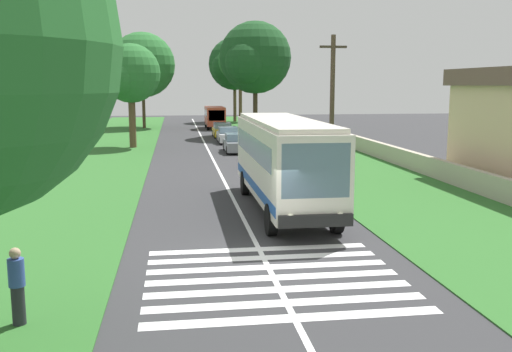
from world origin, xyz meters
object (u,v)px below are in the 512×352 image
object	(u,v)px
roadside_tree_right_2	(233,65)
roadside_tree_right_1	(239,61)
trailing_minibus_0	(215,115)
utility_pole	(332,107)
roadside_tree_left_1	(140,67)
coach_bus	(283,158)
trailing_car_2	(222,130)
trailing_car_1	(228,135)
pedestrian	(17,285)
roadside_tree_right_0	(253,60)
roadside_tree_left_0	(129,75)
trailing_car_0	(236,143)

from	to	relation	value
roadside_tree_right_2	roadside_tree_right_1	bearing A→B (deg)	177.85
roadside_tree_right_1	roadside_tree_right_2	size ratio (longest dim) A/B	0.93
trailing_minibus_0	utility_pole	xyz separation A→B (m)	(-38.17, -3.43, 2.41)
roadside_tree_left_1	roadside_tree_right_2	size ratio (longest dim) A/B	0.97
coach_bus	roadside_tree_right_1	size ratio (longest dim) A/B	1.05
trailing_minibus_0	roadside_tree_left_1	xyz separation A→B (m)	(1.83, 8.46, 5.58)
trailing_car_2	utility_pole	distance (m)	27.47
trailing_car_1	pedestrian	size ratio (longest dim) A/B	2.54
coach_bus	roadside_tree_right_0	world-z (taller)	roadside_tree_right_0
roadside_tree_left_0	pedestrian	bearing A→B (deg)	-179.73
trailing_minibus_0	pedestrian	distance (m)	55.29
trailing_minibus_0	pedestrian	size ratio (longest dim) A/B	3.55
trailing_car_2	trailing_minibus_0	xyz separation A→B (m)	(11.12, -0.04, 0.88)
roadside_tree_left_0	trailing_car_1	bearing A→B (deg)	-69.74
coach_bus	trailing_car_0	bearing A→B (deg)	-0.73
roadside_tree_left_1	utility_pole	world-z (taller)	roadside_tree_left_1
trailing_car_1	roadside_tree_left_1	bearing A→B (deg)	24.75
trailing_minibus_0	roadside_tree_right_0	world-z (taller)	roadside_tree_right_0
trailing_car_0	pedestrian	distance (m)	32.00
roadside_tree_right_2	pedestrian	size ratio (longest dim) A/B	6.74
roadside_tree_left_1	roadside_tree_right_0	xyz separation A→B (m)	(-12.01, -11.64, 0.38)
trailing_car_2	roadside_tree_right_0	xyz separation A→B (m)	(0.94, -3.22, 6.84)
pedestrian	trailing_car_0	bearing A→B (deg)	-14.43
trailing_minibus_0	roadside_tree_left_1	world-z (taller)	roadside_tree_left_1
trailing_car_0	roadside_tree_right_2	bearing A→B (deg)	-5.47
trailing_minibus_0	roadside_tree_left_1	size ratio (longest dim) A/B	0.54
roadside_tree_left_0	roadside_tree_right_1	bearing A→B (deg)	-27.47
trailing_minibus_0	trailing_car_2	bearing A→B (deg)	179.78
trailing_car_1	roadside_tree_right_2	size ratio (longest dim) A/B	0.38
roadside_tree_right_2	utility_pole	bearing A→B (deg)	180.00
roadside_tree_left_0	utility_pole	world-z (taller)	roadside_tree_left_0
trailing_car_1	roadside_tree_right_1	xyz separation A→B (m)	(18.51, -3.04, 7.19)
trailing_car_1	roadside_tree_right_0	distance (m)	9.88
coach_bus	trailing_car_1	distance (m)	27.66
trailing_car_2	roadside_tree_left_0	bearing A→B (deg)	136.25
trailing_minibus_0	roadside_tree_right_1	bearing A→B (deg)	-57.52
roadside_tree_left_0	roadside_tree_right_2	world-z (taller)	roadside_tree_right_2
trailing_car_2	pedestrian	bearing A→B (deg)	169.69
trailing_car_2	roadside_tree_left_1	distance (m)	16.75
roadside_tree_right_2	pedestrian	xyz separation A→B (m)	(-66.78, 11.41, -6.81)
utility_pole	trailing_car_1	bearing A→B (deg)	8.98
roadside_tree_left_0	trailing_minibus_0	bearing A→B (deg)	-22.57
utility_pole	coach_bus	bearing A→B (deg)	148.50
trailing_car_1	roadside_tree_left_0	size ratio (longest dim) A/B	0.52
trailing_car_1	roadside_tree_left_0	xyz separation A→B (m)	(-3.01, 8.15, 5.20)
trailing_car_1	roadside_tree_right_1	distance (m)	20.09
coach_bus	roadside_tree_left_1	distance (m)	47.01
trailing_car_0	roadside_tree_left_0	bearing A→B (deg)	63.04
trailing_car_2	roadside_tree_right_2	world-z (taller)	roadside_tree_right_2
trailing_car_1	utility_pole	bearing A→B (deg)	-171.02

